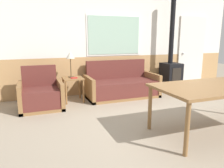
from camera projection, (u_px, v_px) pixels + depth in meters
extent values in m
plane|color=gray|center=(172.00, 127.00, 3.65)|extent=(16.00, 16.00, 0.00)
cube|color=tan|center=(115.00, 74.00, 5.95)|extent=(7.20, 0.06, 0.98)
cube|color=silver|center=(115.00, 23.00, 5.67)|extent=(7.20, 0.06, 1.72)
cube|color=white|center=(114.00, 35.00, 5.68)|extent=(1.49, 0.01, 1.04)
cube|color=#99BCA8|center=(114.00, 35.00, 5.68)|extent=(1.41, 0.02, 0.96)
cube|color=olive|center=(122.00, 95.00, 5.50)|extent=(1.77, 0.87, 0.06)
cube|color=#5B2823|center=(122.00, 88.00, 5.44)|extent=(1.61, 0.79, 0.36)
cube|color=#5B2823|center=(116.00, 69.00, 5.73)|extent=(1.61, 0.10, 0.47)
cube|color=olive|center=(89.00, 89.00, 5.16)|extent=(0.08, 0.87, 0.56)
cube|color=olive|center=(151.00, 83.00, 5.74)|extent=(0.08, 0.87, 0.56)
cube|color=olive|center=(42.00, 107.00, 4.59)|extent=(0.88, 0.75, 0.06)
cube|color=#5B2823|center=(41.00, 98.00, 4.52)|extent=(0.72, 0.67, 0.36)
cube|color=#5B2823|center=(39.00, 76.00, 4.75)|extent=(0.72, 0.10, 0.45)
cube|color=olive|center=(20.00, 97.00, 4.40)|extent=(0.08, 0.75, 0.56)
cube|color=olive|center=(61.00, 94.00, 4.67)|extent=(0.08, 0.75, 0.56)
cube|color=olive|center=(73.00, 78.00, 5.01)|extent=(0.45, 0.45, 0.03)
cylinder|color=olive|center=(66.00, 93.00, 4.82)|extent=(0.04, 0.04, 0.53)
cylinder|color=olive|center=(84.00, 91.00, 4.96)|extent=(0.04, 0.04, 0.53)
cylinder|color=olive|center=(63.00, 89.00, 5.18)|extent=(0.04, 0.04, 0.53)
cylinder|color=olive|center=(80.00, 88.00, 5.32)|extent=(0.04, 0.04, 0.53)
cylinder|color=#4C3823|center=(71.00, 77.00, 5.07)|extent=(0.13, 0.13, 0.02)
cylinder|color=#4C3823|center=(71.00, 67.00, 5.02)|extent=(0.02, 0.02, 0.42)
cone|color=beige|center=(70.00, 55.00, 4.97)|extent=(0.20, 0.20, 0.15)
cube|color=#B22823|center=(74.00, 78.00, 4.94)|extent=(0.15, 0.11, 0.02)
cube|color=olive|center=(218.00, 86.00, 3.34)|extent=(1.96, 1.02, 0.04)
cylinder|color=olive|center=(187.00, 129.00, 2.69)|extent=(0.06, 0.06, 0.72)
cylinder|color=olive|center=(150.00, 108.00, 3.51)|extent=(0.06, 0.06, 0.72)
cylinder|color=black|center=(169.00, 91.00, 5.89)|extent=(0.04, 0.04, 0.10)
cylinder|color=black|center=(180.00, 90.00, 6.01)|extent=(0.04, 0.04, 0.10)
cylinder|color=black|center=(160.00, 88.00, 6.27)|extent=(0.04, 0.04, 0.10)
cylinder|color=black|center=(171.00, 87.00, 6.39)|extent=(0.04, 0.04, 0.10)
cube|color=black|center=(171.00, 75.00, 6.06)|extent=(0.45, 0.52, 0.67)
cube|color=black|center=(176.00, 77.00, 5.82)|extent=(0.27, 0.01, 0.47)
cylinder|color=black|center=(172.00, 30.00, 5.85)|extent=(0.13, 0.13, 1.77)
cube|color=silver|center=(191.00, 52.00, 6.63)|extent=(0.91, 0.04, 2.07)
sphere|color=silver|center=(183.00, 53.00, 6.50)|extent=(0.06, 0.06, 0.06)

